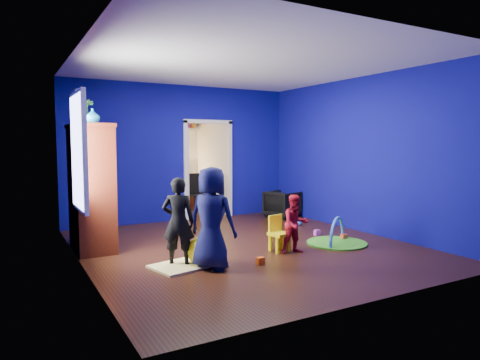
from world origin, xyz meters
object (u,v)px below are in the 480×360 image
vase (93,116)px  kid_chair (280,235)px  armchair (282,204)px  crt_tv (94,185)px  hopper_ball (201,251)px  study_desk (183,194)px  toddler_red (295,224)px  tv_armoire (91,187)px  play_mat (337,243)px  child_navy (212,218)px  folding_chair (198,195)px  child_black (178,222)px

vase → kid_chair: 3.34m
armchair → crt_tv: 4.39m
hopper_ball → study_desk: 5.13m
kid_chair → study_desk: 4.79m
toddler_red → tv_armoire: tv_armoire is taller
crt_tv → study_desk: 4.31m
toddler_red → play_mat: toddler_red is taller
vase → play_mat: vase is taller
toddler_red → vase: 3.43m
child_navy → study_desk: bearing=-54.0°
child_navy → hopper_ball: (-0.05, 0.25, -0.49)m
armchair → play_mat: bearing=147.3°
kid_chair → folding_chair: size_ratio=0.54×
child_navy → vase: bearing=1.1°
toddler_red → folding_chair: folding_chair is taller
child_navy → study_desk: 5.36m
vase → folding_chair: (2.80, 2.58, -1.61)m
tv_armoire → folding_chair: bearing=39.2°
study_desk → folding_chair: folding_chair is taller
kid_chair → armchair: bearing=42.5°
armchair → folding_chair: 2.00m
tv_armoire → folding_chair: 3.65m
tv_armoire → play_mat: bearing=-23.8°
crt_tv → hopper_ball: crt_tv is taller
armchair → study_desk: (-1.47, 2.30, 0.08)m
armchair → play_mat: (-0.66, -2.54, -0.29)m
child_black → tv_armoire: bearing=-28.7°
kid_chair → folding_chair: (0.29, 3.82, 0.21)m
toddler_red → hopper_ball: 1.53m
armchair → hopper_ball: size_ratio=1.71×
play_mat → folding_chair: folding_chair is taller
child_navy → kid_chair: size_ratio=2.72×
vase → hopper_ball: size_ratio=0.57×
hopper_ball → study_desk: (1.65, 4.85, 0.18)m
tv_armoire → child_black: bearing=-60.0°
child_navy → play_mat: 2.52m
toddler_red → hopper_ball: toddler_red is taller
child_navy → tv_armoire: (-1.20, 1.86, 0.30)m
toddler_red → study_desk: bearing=97.0°
toddler_red → vase: bearing=160.2°
tv_armoire → kid_chair: 3.03m
vase → child_black: bearing=-54.2°
child_black → vase: (-0.87, 1.20, 1.46)m
armchair → kid_chair: armchair is taller
crt_tv → vase: bearing=-97.6°
armchair → toddler_red: bearing=130.8°
child_navy → hopper_ball: 0.55m
vase → study_desk: 4.82m
tv_armoire → play_mat: tv_armoire is taller
kid_chair → child_navy: bearing=-178.4°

